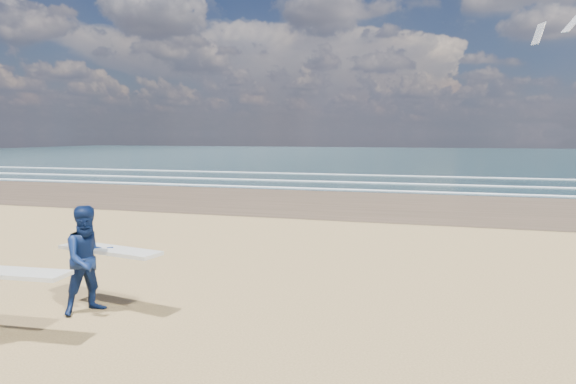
% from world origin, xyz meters
% --- Properties ---
extents(ocean, '(220.00, 100.00, 0.02)m').
position_xyz_m(ocean, '(20.00, 72.00, 0.01)').
color(ocean, '#183035').
rests_on(ocean, ground).
extents(surfer_far, '(2.26, 1.42, 2.01)m').
position_xyz_m(surfer_far, '(0.20, 0.81, 1.01)').
color(surfer_far, '#0D1E49').
rests_on(surfer_far, ground).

